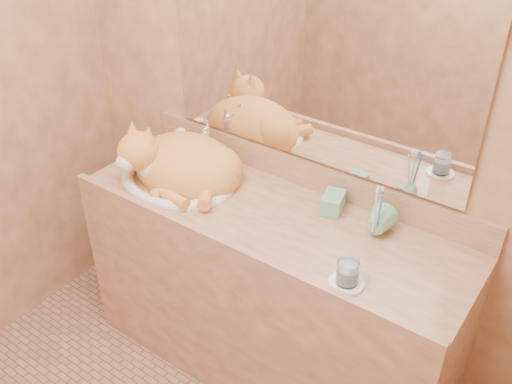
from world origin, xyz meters
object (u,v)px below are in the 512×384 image
Objects in this scene: vanity_counter at (269,295)px; toothbrush_cup at (375,229)px; water_glass at (348,272)px; sink_basin at (177,164)px; soap_dispenser at (330,200)px; cat at (180,162)px.

toothbrush_cup is (0.40, 0.09, 0.47)m from vanity_counter.
toothbrush_cup is at bearing 96.79° from water_glass.
sink_basin reaches higher than water_glass.
water_glass is (0.43, -0.18, 0.48)m from vanity_counter.
sink_basin is 3.02× the size of soap_dispenser.
vanity_counter is at bearing -2.78° from cat.
sink_basin is 0.87m from toothbrush_cup.
cat reaches higher than vanity_counter.
soap_dispenser is 1.59× the size of toothbrush_cup.
water_glass is at bearing -14.60° from cat.
cat is at bearing 73.25° from sink_basin.
vanity_counter is at bearing 157.48° from water_glass.
soap_dispenser is at bearing 29.76° from vanity_counter.
cat reaches higher than soap_dispenser.
toothbrush_cup is (0.85, 0.10, -0.04)m from cat.
vanity_counter is 18.43× the size of water_glass.
sink_basin is 1.04× the size of cat.
water_glass is at bearing -22.52° from vanity_counter.
cat is 5.66× the size of water_glass.
soap_dispenser is (0.66, 0.13, 0.00)m from sink_basin.
vanity_counter is 9.43× the size of soap_dispenser.
vanity_counter is 3.12× the size of sink_basin.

